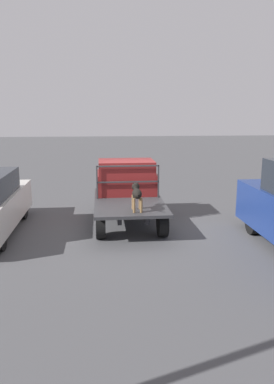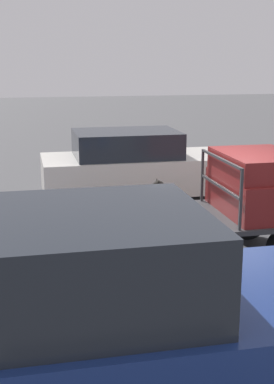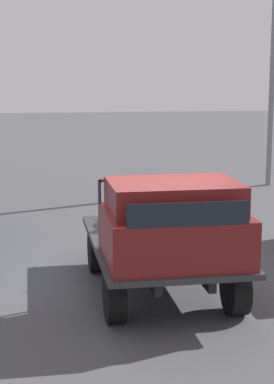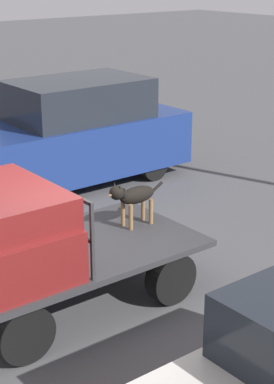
# 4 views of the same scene
# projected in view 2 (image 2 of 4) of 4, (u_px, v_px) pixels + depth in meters

# --- Properties ---
(ground_plane) EXTENTS (80.00, 80.00, 0.00)m
(ground_plane) POSITION_uv_depth(u_px,v_px,m) (206.00, 257.00, 9.13)
(ground_plane) COLOR #474749
(flatbed_truck) EXTENTS (3.50, 1.93, 0.76)m
(flatbed_truck) POSITION_uv_depth(u_px,v_px,m) (208.00, 226.00, 9.00)
(flatbed_truck) COLOR black
(flatbed_truck) RESTS_ON ground
(truck_cab) EXTENTS (1.44, 1.81, 1.02)m
(truck_cab) POSITION_uv_depth(u_px,v_px,m) (262.00, 184.00, 9.03)
(truck_cab) COLOR maroon
(truck_cab) RESTS_ON flatbed_truck
(truck_headboard) EXTENTS (0.04, 1.81, 0.96)m
(truck_headboard) POSITION_uv_depth(u_px,v_px,m) (220.00, 178.00, 8.84)
(truck_headboard) COLOR #2D2D30
(truck_headboard) RESTS_ON flatbed_truck
(dog) EXTENTS (0.95, 0.24, 0.69)m
(dog) POSITION_uv_depth(u_px,v_px,m) (142.00, 195.00, 8.49)
(dog) COLOR brown
(dog) RESTS_ON flatbed_truck
(parked_sedan) EXTENTS (4.36, 1.88, 1.67)m
(parked_sedan) POSITION_uv_depth(u_px,v_px,m) (133.00, 166.00, 12.60)
(parked_sedan) COLOR black
(parked_sedan) RESTS_ON ground
(parked_pickup_far) EXTENTS (4.82, 1.93, 2.10)m
(parked_pickup_far) POSITION_uv_depth(u_px,v_px,m) (68.00, 338.00, 4.48)
(parked_pickup_far) COLOR black
(parked_pickup_far) RESTS_ON ground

